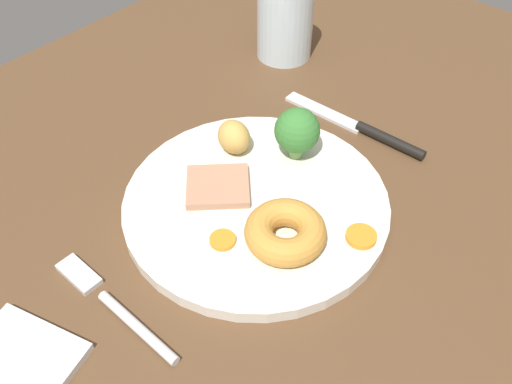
{
  "coord_description": "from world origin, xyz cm",
  "views": [
    {
      "loc": [
        -25.46,
        -26.29,
        45.21
      ],
      "look_at": [
        3.62,
        -1.06,
        6.0
      ],
      "focal_mm": 39.23,
      "sensor_mm": 36.0,
      "label": 1
    }
  ],
  "objects_px": {
    "carrot_coin_back": "(223,240)",
    "broccoli_floret": "(298,131)",
    "meat_slice_main": "(218,186)",
    "fork": "(112,304)",
    "carrot_coin_front": "(361,236)",
    "folded_napkin": "(3,381)",
    "water_glass": "(285,20)",
    "roast_potato_left": "(234,137)",
    "knife": "(365,130)",
    "yorkshire_pudding": "(285,232)",
    "dinner_plate": "(256,204)"
  },
  "relations": [
    {
      "from": "fork",
      "to": "dinner_plate",
      "type": "bearing_deg",
      "value": -95.13
    },
    {
      "from": "yorkshire_pudding",
      "to": "roast_potato_left",
      "type": "bearing_deg",
      "value": 62.28
    },
    {
      "from": "carrot_coin_back",
      "to": "broccoli_floret",
      "type": "bearing_deg",
      "value": 9.0
    },
    {
      "from": "folded_napkin",
      "to": "dinner_plate",
      "type": "bearing_deg",
      "value": -5.55
    },
    {
      "from": "knife",
      "to": "dinner_plate",
      "type": "bearing_deg",
      "value": 83.13
    },
    {
      "from": "dinner_plate",
      "to": "folded_napkin",
      "type": "height_order",
      "value": "dinner_plate"
    },
    {
      "from": "dinner_plate",
      "to": "carrot_coin_back",
      "type": "relative_size",
      "value": 10.83
    },
    {
      "from": "carrot_coin_back",
      "to": "carrot_coin_front",
      "type": "bearing_deg",
      "value": -47.37
    },
    {
      "from": "knife",
      "to": "water_glass",
      "type": "distance_m",
      "value": 0.2
    },
    {
      "from": "dinner_plate",
      "to": "fork",
      "type": "bearing_deg",
      "value": 173.99
    },
    {
      "from": "meat_slice_main",
      "to": "carrot_coin_back",
      "type": "distance_m",
      "value": 0.07
    },
    {
      "from": "meat_slice_main",
      "to": "roast_potato_left",
      "type": "distance_m",
      "value": 0.06
    },
    {
      "from": "dinner_plate",
      "to": "broccoli_floret",
      "type": "xyz_separation_m",
      "value": [
        0.08,
        0.01,
        0.04
      ]
    },
    {
      "from": "fork",
      "to": "folded_napkin",
      "type": "height_order",
      "value": "fork"
    },
    {
      "from": "roast_potato_left",
      "to": "fork",
      "type": "xyz_separation_m",
      "value": [
        -0.21,
        -0.05,
        -0.03
      ]
    },
    {
      "from": "broccoli_floret",
      "to": "folded_napkin",
      "type": "distance_m",
      "value": 0.35
    },
    {
      "from": "roast_potato_left",
      "to": "knife",
      "type": "xyz_separation_m",
      "value": [
        0.13,
        -0.08,
        -0.03
      ]
    },
    {
      "from": "roast_potato_left",
      "to": "carrot_coin_front",
      "type": "height_order",
      "value": "roast_potato_left"
    },
    {
      "from": "broccoli_floret",
      "to": "roast_potato_left",
      "type": "bearing_deg",
      "value": 122.42
    },
    {
      "from": "folded_napkin",
      "to": "fork",
      "type": "bearing_deg",
      "value": -4.79
    },
    {
      "from": "fork",
      "to": "water_glass",
      "type": "bearing_deg",
      "value": -69.95
    },
    {
      "from": "meat_slice_main",
      "to": "yorkshire_pudding",
      "type": "distance_m",
      "value": 0.1
    },
    {
      "from": "fork",
      "to": "water_glass",
      "type": "relative_size",
      "value": 1.5
    },
    {
      "from": "carrot_coin_front",
      "to": "carrot_coin_back",
      "type": "height_order",
      "value": "same"
    },
    {
      "from": "water_glass",
      "to": "folded_napkin",
      "type": "bearing_deg",
      "value": -165.25
    },
    {
      "from": "meat_slice_main",
      "to": "broccoli_floret",
      "type": "xyz_separation_m",
      "value": [
        0.09,
        -0.03,
        0.03
      ]
    },
    {
      "from": "carrot_coin_front",
      "to": "folded_napkin",
      "type": "height_order",
      "value": "carrot_coin_front"
    },
    {
      "from": "roast_potato_left",
      "to": "fork",
      "type": "distance_m",
      "value": 0.22
    },
    {
      "from": "carrot_coin_front",
      "to": "dinner_plate",
      "type": "bearing_deg",
      "value": 103.48
    },
    {
      "from": "knife",
      "to": "folded_napkin",
      "type": "distance_m",
      "value": 0.45
    },
    {
      "from": "dinner_plate",
      "to": "fork",
      "type": "relative_size",
      "value": 1.74
    },
    {
      "from": "meat_slice_main",
      "to": "water_glass",
      "type": "height_order",
      "value": "water_glass"
    },
    {
      "from": "yorkshire_pudding",
      "to": "folded_napkin",
      "type": "distance_m",
      "value": 0.26
    },
    {
      "from": "knife",
      "to": "water_glass",
      "type": "xyz_separation_m",
      "value": [
        0.07,
        0.18,
        0.05
      ]
    },
    {
      "from": "knife",
      "to": "water_glass",
      "type": "relative_size",
      "value": 1.83
    },
    {
      "from": "water_glass",
      "to": "roast_potato_left",
      "type": "bearing_deg",
      "value": -155.01
    },
    {
      "from": "folded_napkin",
      "to": "yorkshire_pudding",
      "type": "bearing_deg",
      "value": -18.45
    },
    {
      "from": "carrot_coin_front",
      "to": "knife",
      "type": "bearing_deg",
      "value": 31.55
    },
    {
      "from": "folded_napkin",
      "to": "carrot_coin_back",
      "type": "bearing_deg",
      "value": -10.53
    },
    {
      "from": "yorkshire_pudding",
      "to": "carrot_coin_front",
      "type": "distance_m",
      "value": 0.07
    },
    {
      "from": "yorkshire_pudding",
      "to": "water_glass",
      "type": "distance_m",
      "value": 0.35
    },
    {
      "from": "carrot_coin_back",
      "to": "knife",
      "type": "relative_size",
      "value": 0.13
    },
    {
      "from": "broccoli_floret",
      "to": "water_glass",
      "type": "height_order",
      "value": "water_glass"
    },
    {
      "from": "meat_slice_main",
      "to": "fork",
      "type": "relative_size",
      "value": 0.41
    },
    {
      "from": "knife",
      "to": "broccoli_floret",
      "type": "bearing_deg",
      "value": 73.56
    },
    {
      "from": "fork",
      "to": "water_glass",
      "type": "height_order",
      "value": "water_glass"
    },
    {
      "from": "knife",
      "to": "folded_napkin",
      "type": "xyz_separation_m",
      "value": [
        -0.44,
        0.04,
        -0.0
      ]
    },
    {
      "from": "dinner_plate",
      "to": "carrot_coin_front",
      "type": "relative_size",
      "value": 9.12
    },
    {
      "from": "fork",
      "to": "folded_napkin",
      "type": "distance_m",
      "value": 0.1
    },
    {
      "from": "dinner_plate",
      "to": "carrot_coin_front",
      "type": "bearing_deg",
      "value": -76.52
    }
  ]
}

